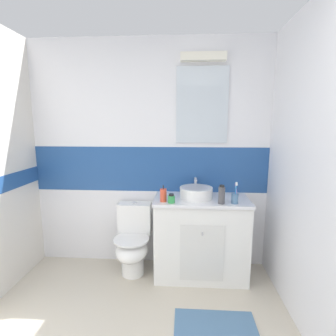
% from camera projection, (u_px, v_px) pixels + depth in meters
% --- Properties ---
extents(wall_back_tiled, '(3.20, 0.20, 2.50)m').
position_uv_depth(wall_back_tiled, '(151.00, 154.00, 2.88)').
color(wall_back_tiled, white).
rests_on(wall_back_tiled, ground_plane).
extents(vanity_cabinet, '(0.96, 0.51, 0.85)m').
position_uv_depth(vanity_cabinet, '(201.00, 237.00, 2.70)').
color(vanity_cabinet, white).
rests_on(vanity_cabinet, ground_plane).
extents(sink_basin, '(0.34, 0.38, 0.18)m').
position_uv_depth(sink_basin, '(196.00, 192.00, 2.63)').
color(sink_basin, white).
rests_on(sink_basin, vanity_cabinet).
extents(toilet, '(0.37, 0.50, 0.75)m').
position_uv_depth(toilet, '(133.00, 242.00, 2.76)').
color(toilet, white).
rests_on(toilet, ground_plane).
extents(toothbrush_cup, '(0.07, 0.07, 0.21)m').
position_uv_depth(toothbrush_cup, '(235.00, 198.00, 2.44)').
color(toothbrush_cup, '#4C7299').
rests_on(toothbrush_cup, vanity_cabinet).
extents(soap_dispenser, '(0.06, 0.06, 0.17)m').
position_uv_depth(soap_dispenser, '(163.00, 195.00, 2.50)').
color(soap_dispenser, '#D84C33').
rests_on(soap_dispenser, vanity_cabinet).
extents(shampoo_bottle_tall, '(0.06, 0.06, 0.18)m').
position_uv_depth(shampoo_bottle_tall, '(222.00, 195.00, 2.43)').
color(shampoo_bottle_tall, '#4C4C51').
rests_on(shampoo_bottle_tall, vanity_cabinet).
extents(hair_gel_jar, '(0.07, 0.07, 0.09)m').
position_uv_depth(hair_gel_jar, '(171.00, 199.00, 2.46)').
color(hair_gel_jar, green).
rests_on(hair_gel_jar, vanity_cabinet).
extents(bath_mat, '(0.65, 0.36, 0.01)m').
position_uv_depth(bath_mat, '(215.00, 327.00, 2.04)').
color(bath_mat, '#4C7299').
rests_on(bath_mat, ground_plane).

